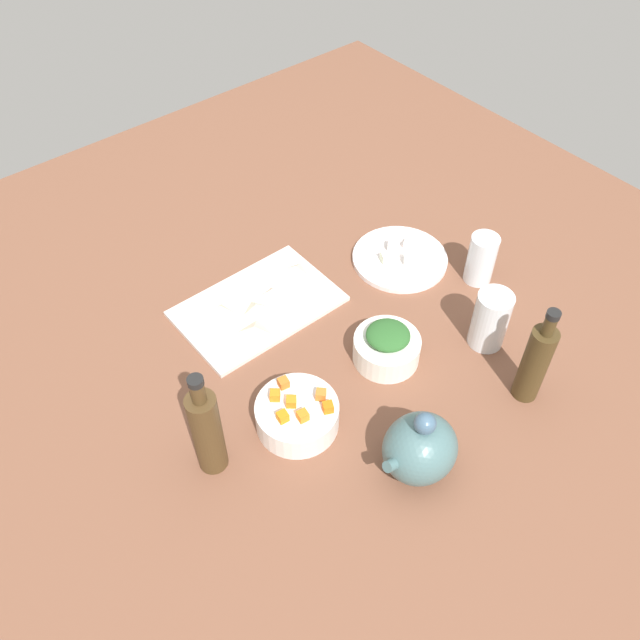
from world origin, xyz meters
TOP-DOWN VIEW (x-y plane):
  - tabletop at (0.00, 0.00)cm, footprint 190.00×190.00cm
  - cutting_board at (5.11, -14.72)cm, footprint 33.33×21.71cm
  - plate_tofu at (-28.71, -6.13)cm, footprint 21.69×21.69cm
  - bowl_greens at (-6.50, 12.75)cm, footprint 13.23×13.23cm
  - bowl_carrots at (16.72, 13.79)cm, footprint 15.23×15.23cm
  - teapot at (6.25, 34.02)cm, footprint 14.95×12.26cm
  - bottle_0 at (33.03, 10.69)cm, footprint 5.15×5.15cm
  - bottle_1 at (-21.06, 35.80)cm, footprint 4.88×4.88cm
  - drinking_glass_0 at (-25.19, 22.37)cm, footprint 7.17×7.17cm
  - drinking_glass_1 at (-37.90, 9.03)cm, footprint 6.16×6.16cm
  - carrot_cube_0 at (17.48, 16.48)cm, footprint 2.05×2.05cm
  - carrot_cube_1 at (15.73, 8.63)cm, footprint 2.11×2.11cm
  - carrot_cube_2 at (18.58, 9.88)cm, footprint 2.54×2.54cm
  - carrot_cube_3 at (12.90, 17.88)cm, footprint 2.40×2.40cm
  - carrot_cube_4 at (20.30, 14.39)cm, footprint 2.04×2.04cm
  - carrot_cube_5 at (12.12, 14.99)cm, footprint 2.54×2.54cm
  - carrot_cube_6 at (17.19, 12.83)cm, footprint 2.54×2.54cm
  - chopped_greens_mound at (-6.50, 12.75)cm, footprint 11.76×11.72cm
  - tofu_cube_0 at (-32.44, -6.96)cm, footprint 2.70×2.70cm
  - tofu_cube_1 at (-25.14, -7.14)cm, footprint 2.89×2.89cm
  - tofu_cube_2 at (-28.73, -3.59)cm, footprint 3.10×3.10cm
  - tofu_cube_3 at (-29.10, -9.08)cm, footprint 3.10×3.10cm
  - dumpling_0 at (1.11, -14.84)cm, footprint 5.33×5.20cm
  - dumpling_1 at (6.49, -13.01)cm, footprint 5.85×5.87cm
  - dumpling_2 at (-7.14, -17.31)cm, footprint 6.40×6.34cm
  - dumpling_3 at (12.84, -17.03)cm, footprint 6.54×6.51cm
  - dumpling_4 at (10.52, -8.31)cm, footprint 8.00×8.01cm

SIDE VIEW (x-z plane):
  - tabletop at x=0.00cm, z-range 0.00..3.00cm
  - cutting_board at x=5.11cm, z-range 3.00..4.00cm
  - plate_tofu at x=-28.71cm, z-range 3.00..4.20cm
  - dumpling_0 at x=1.11cm, z-range 4.00..6.01cm
  - dumpling_2 at x=-7.14cm, z-range 4.00..6.05cm
  - dumpling_1 at x=6.49cm, z-range 4.00..6.26cm
  - dumpling_4 at x=10.52cm, z-range 4.00..6.27cm
  - tofu_cube_0 at x=-32.44cm, z-range 4.20..6.40cm
  - tofu_cube_1 at x=-25.14cm, z-range 4.20..6.40cm
  - tofu_cube_2 at x=-28.73cm, z-range 4.20..6.40cm
  - tofu_cube_3 at x=-29.10cm, z-range 4.20..6.40cm
  - dumpling_3 at x=12.84cm, z-range 4.00..6.82cm
  - bowl_carrots at x=16.72cm, z-range 3.00..8.43cm
  - bowl_greens at x=-6.50cm, z-range 3.00..8.53cm
  - drinking_glass_1 at x=-37.90cm, z-range 3.00..14.74cm
  - teapot at x=6.25cm, z-range 1.53..16.97cm
  - carrot_cube_0 at x=17.48cm, z-range 8.43..10.23cm
  - carrot_cube_1 at x=15.73cm, z-range 8.43..10.23cm
  - carrot_cube_2 at x=18.58cm, z-range 8.43..10.23cm
  - carrot_cube_3 at x=12.90cm, z-range 8.43..10.23cm
  - carrot_cube_4 at x=20.30cm, z-range 8.43..10.23cm
  - carrot_cube_5 at x=12.12cm, z-range 8.43..10.23cm
  - carrot_cube_6 at x=17.19cm, z-range 8.43..10.23cm
  - drinking_glass_0 at x=-25.19cm, z-range 3.00..15.95cm
  - chopped_greens_mound at x=-6.50cm, z-range 8.53..11.36cm
  - bottle_1 at x=-21.06cm, z-range 1.05..23.66cm
  - bottle_0 at x=33.03cm, z-range 0.98..25.10cm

